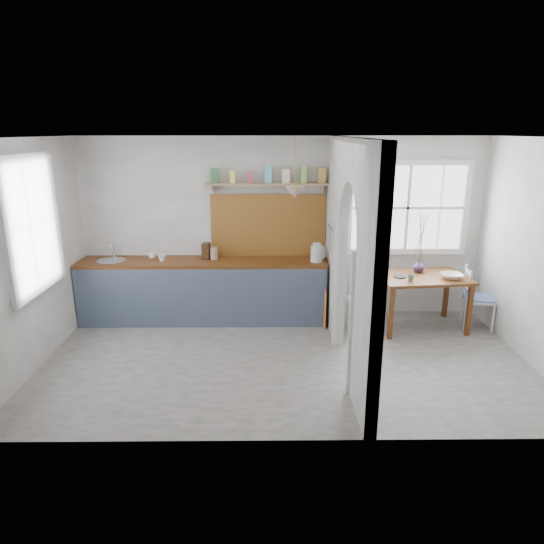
{
  "coord_description": "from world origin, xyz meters",
  "views": [
    {
      "loc": [
        -0.22,
        -5.34,
        2.67
      ],
      "look_at": [
        -0.16,
        0.27,
        1.03
      ],
      "focal_mm": 32.0,
      "sensor_mm": 36.0,
      "label": 1
    }
  ],
  "objects_px": {
    "chair_right": "(479,298)",
    "dining_table": "(420,302)",
    "chair_left": "(363,300)",
    "kettle": "(317,252)",
    "vase": "(419,266)"
  },
  "relations": [
    {
      "from": "chair_right",
      "to": "dining_table",
      "type": "bearing_deg",
      "value": 104.22
    },
    {
      "from": "chair_left",
      "to": "kettle",
      "type": "height_order",
      "value": "kettle"
    },
    {
      "from": "chair_left",
      "to": "chair_right",
      "type": "distance_m",
      "value": 1.63
    },
    {
      "from": "dining_table",
      "to": "kettle",
      "type": "relative_size",
      "value": 4.45
    },
    {
      "from": "dining_table",
      "to": "chair_left",
      "type": "distance_m",
      "value": 0.81
    },
    {
      "from": "kettle",
      "to": "vase",
      "type": "height_order",
      "value": "kettle"
    },
    {
      "from": "dining_table",
      "to": "chair_right",
      "type": "distance_m",
      "value": 0.82
    },
    {
      "from": "dining_table",
      "to": "vase",
      "type": "height_order",
      "value": "vase"
    },
    {
      "from": "chair_left",
      "to": "dining_table",
      "type": "bearing_deg",
      "value": 86.8
    },
    {
      "from": "kettle",
      "to": "vase",
      "type": "distance_m",
      "value": 1.46
    },
    {
      "from": "vase",
      "to": "dining_table",
      "type": "bearing_deg",
      "value": -90.03
    },
    {
      "from": "chair_left",
      "to": "chair_right",
      "type": "xyz_separation_m",
      "value": [
        1.63,
        0.04,
        0.01
      ]
    },
    {
      "from": "chair_right",
      "to": "vase",
      "type": "bearing_deg",
      "value": 90.18
    },
    {
      "from": "dining_table",
      "to": "kettle",
      "type": "height_order",
      "value": "kettle"
    },
    {
      "from": "dining_table",
      "to": "vase",
      "type": "relative_size",
      "value": 7.09
    }
  ]
}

